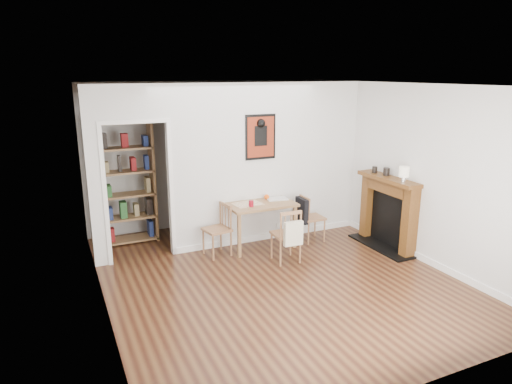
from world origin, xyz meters
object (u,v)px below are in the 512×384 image
orange_fruit (267,197)px  ceramic_jar_b (375,170)px  chair_right (311,217)px  mantel_lamp (404,173)px  chair_front (286,235)px  bookshelf (128,183)px  fireplace (388,210)px  dining_table (260,208)px  ceramic_jar_a (386,172)px  red_glass (251,203)px  notebook (277,199)px  chair_left (217,230)px

orange_fruit → ceramic_jar_b: bearing=-21.7°
chair_right → mantel_lamp: (0.90, -1.10, 0.90)m
chair_front → ceramic_jar_b: bearing=6.6°
ceramic_jar_b → bookshelf: bearing=156.5°
bookshelf → fireplace: bearing=-27.5°
orange_fruit → ceramic_jar_b: size_ratio=0.80×
fireplace → mantel_lamp: size_ratio=5.25×
orange_fruit → mantel_lamp: mantel_lamp is taller
dining_table → ceramic_jar_b: ceramic_jar_b is taller
chair_front → bookshelf: 2.73m
fireplace → ceramic_jar_a: (-0.01, 0.10, 0.61)m
fireplace → ceramic_jar_b: size_ratio=11.91×
mantel_lamp → ceramic_jar_b: (0.04, 0.71, -0.10)m
red_glass → mantel_lamp: mantel_lamp is taller
dining_table → red_glass: 0.28m
bookshelf → mantel_lamp: bearing=-32.4°
dining_table → notebook: size_ratio=3.23×
orange_fruit → mantel_lamp: (1.60, -1.36, 0.53)m
chair_left → bookshelf: size_ratio=0.40×
dining_table → chair_front: chair_front is taller
chair_right → bookshelf: bookshelf is taller
chair_right → chair_front: chair_front is taller
red_glass → ceramic_jar_a: (2.08, -0.61, 0.44)m
bookshelf → notebook: 2.44m
notebook → mantel_lamp: bearing=-42.1°
red_glass → mantel_lamp: (2.00, -1.09, 0.52)m
dining_table → red_glass: bearing=-148.5°
chair_front → red_glass: (-0.31, 0.58, 0.37)m
red_glass → mantel_lamp: bearing=-28.6°
chair_front → mantel_lamp: (1.69, -0.51, 0.89)m
bookshelf → red_glass: (1.65, -1.23, -0.22)m
bookshelf → ceramic_jar_a: bearing=-26.3°
bookshelf → notebook: size_ratio=6.07×
red_glass → ceramic_jar_a: ceramic_jar_a is taller
fireplace → ceramic_jar_a: size_ratio=10.13×
chair_left → notebook: (1.10, 0.14, 0.34)m
dining_table → chair_front: (0.10, -0.71, -0.23)m
red_glass → ceramic_jar_a: size_ratio=0.80×
chair_right → notebook: 0.67m
dining_table → mantel_lamp: size_ratio=4.53×
dining_table → chair_front: bearing=-82.1°
chair_right → notebook: bearing=159.4°
chair_left → chair_front: bearing=-37.1°
fireplace → ceramic_jar_a: 0.61m
bookshelf → mantel_lamp: size_ratio=8.51×
dining_table → mantel_lamp: mantel_lamp is taller
orange_fruit → mantel_lamp: bearing=-40.4°
chair_right → ceramic_jar_a: bearing=-32.5°
dining_table → orange_fruit: bearing=37.1°
red_glass → ceramic_jar_b: (2.04, -0.38, 0.43)m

